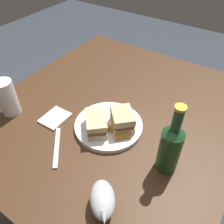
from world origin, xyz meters
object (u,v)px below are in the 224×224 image
(sandwich_half_left, at_px, (96,123))
(cider_bottle, at_px, (170,147))
(plate, at_px, (109,125))
(fork, at_px, (57,147))
(pint_glass, at_px, (8,100))
(sandwich_half_right, at_px, (122,120))
(gravy_boat, at_px, (103,200))
(napkin, at_px, (55,118))

(sandwich_half_left, xyz_separation_m, cider_bottle, (0.00, -0.28, 0.05))
(plate, distance_m, fork, 0.21)
(pint_glass, bearing_deg, sandwich_half_right, -68.88)
(pint_glass, xyz_separation_m, gravy_boat, (-0.12, -0.55, -0.02))
(napkin, distance_m, fork, 0.15)
(cider_bottle, relative_size, fork, 1.45)
(sandwich_half_left, height_order, fork, sandwich_half_left)
(pint_glass, relative_size, napkin, 1.36)
(plate, bearing_deg, pint_glass, 111.33)
(plate, distance_m, sandwich_half_right, 0.07)
(sandwich_half_left, xyz_separation_m, napkin, (-0.03, 0.18, -0.04))
(gravy_boat, bearing_deg, pint_glass, 77.49)
(plate, relative_size, gravy_boat, 1.92)
(gravy_boat, height_order, napkin, gravy_boat)
(cider_bottle, bearing_deg, sandwich_half_right, 73.53)
(plate, xyz_separation_m, cider_bottle, (-0.04, -0.26, 0.09))
(sandwich_half_left, relative_size, pint_glass, 0.90)
(plate, distance_m, cider_bottle, 0.28)
(cider_bottle, xyz_separation_m, fork, (-0.14, 0.35, -0.10))
(cider_bottle, bearing_deg, fork, 112.02)
(plate, relative_size, sandwich_half_left, 1.95)
(sandwich_half_right, relative_size, pint_glass, 0.83)
(plate, bearing_deg, cider_bottle, -99.66)
(sandwich_half_left, relative_size, napkin, 1.22)
(sandwich_half_right, xyz_separation_m, gravy_boat, (-0.29, -0.12, -0.01))
(pint_glass, distance_m, napkin, 0.20)
(napkin, bearing_deg, plate, -68.54)
(sandwich_half_left, bearing_deg, cider_bottle, -89.25)
(sandwich_half_right, bearing_deg, pint_glass, 111.12)
(sandwich_half_left, xyz_separation_m, sandwich_half_right, (0.06, -0.07, 0.00))
(gravy_boat, relative_size, fork, 0.75)
(napkin, xyz_separation_m, fork, (-0.10, -0.11, -0.00))
(fork, bearing_deg, cider_bottle, -108.07)
(cider_bottle, xyz_separation_m, napkin, (-0.04, 0.46, -0.10))
(sandwich_half_right, height_order, cider_bottle, cider_bottle)
(plate, xyz_separation_m, napkin, (-0.08, 0.21, -0.00))
(pint_glass, bearing_deg, napkin, -68.83)
(sandwich_half_right, distance_m, gravy_boat, 0.31)
(fork, bearing_deg, napkin, 6.40)
(sandwich_half_left, relative_size, sandwich_half_right, 1.08)
(gravy_boat, height_order, fork, gravy_boat)
(plate, bearing_deg, gravy_boat, -148.54)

